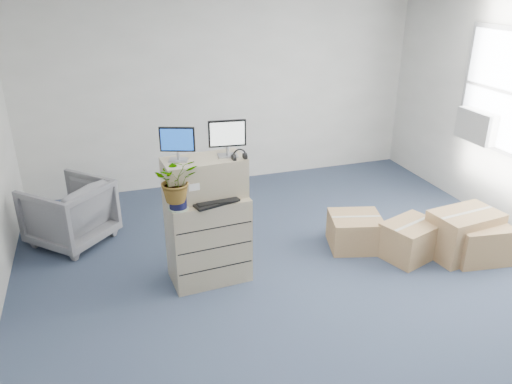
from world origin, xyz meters
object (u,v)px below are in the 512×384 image
office_chair (69,210)px  filing_cabinet_lower (208,239)px  water_bottle (211,187)px  keyboard (216,202)px  monitor_left (177,142)px  monitor_right (227,136)px  potted_plant (177,185)px

office_chair → filing_cabinet_lower: bearing=92.7°
filing_cabinet_lower → water_bottle: bearing=11.4°
filing_cabinet_lower → keyboard: size_ratio=2.07×
office_chair → keyboard: bearing=90.5°
filing_cabinet_lower → keyboard: (0.06, -0.16, 0.49)m
filing_cabinet_lower → water_bottle: (0.06, 0.02, 0.58)m
filing_cabinet_lower → keyboard: 0.51m
office_chair → monitor_left: bearing=88.5°
monitor_right → monitor_left: bearing=-176.4°
keyboard → office_chair: keyboard is taller
monitor_left → keyboard: bearing=-16.6°
keyboard → office_chair: size_ratio=0.53×
office_chair → potted_plant: bearing=81.9°
keyboard → water_bottle: bearing=74.8°
monitor_right → keyboard: (-0.19, -0.20, -0.60)m
keyboard → potted_plant: potted_plant is taller
monitor_left → monitor_right: (0.49, -0.03, 0.02)m
monitor_left → keyboard: monitor_left is taller
filing_cabinet_lower → water_bottle: 0.58m
potted_plant → office_chair: size_ratio=0.54×
water_bottle → office_chair: (-1.47, 1.28, -0.63)m
potted_plant → office_chair: potted_plant is taller
monitor_left → water_bottle: monitor_left is taller
potted_plant → water_bottle: bearing=26.8°
monitor_right → keyboard: bearing=-126.8°
monitor_left → office_chair: (-1.16, 1.23, -1.11)m
monitor_right → keyboard: 0.66m
keyboard → potted_plant: size_ratio=0.99×
keyboard → water_bottle: 0.20m
filing_cabinet_lower → office_chair: size_ratio=1.11×
monitor_left → potted_plant: (-0.07, -0.24, -0.35)m
filing_cabinet_lower → keyboard: bearing=-74.0°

